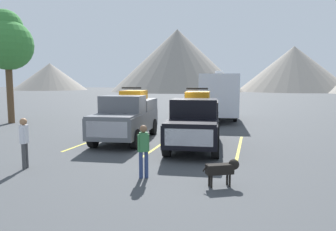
{
  "coord_description": "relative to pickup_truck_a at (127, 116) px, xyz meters",
  "views": [
    {
      "loc": [
        3.99,
        -14.29,
        2.86
      ],
      "look_at": [
        0.0,
        0.3,
        1.2
      ],
      "focal_mm": 33.28,
      "sensor_mm": 36.0,
      "label": 1
    }
  ],
  "objects": [
    {
      "name": "pickup_truck_a",
      "position": [
        0.0,
        0.0,
        0.0
      ],
      "size": [
        2.61,
        5.54,
        2.57
      ],
      "color": "#595B60",
      "rests_on": "ground"
    },
    {
      "name": "mountain_ridge",
      "position": [
        2.72,
        76.38,
        5.71
      ],
      "size": [
        134.54,
        43.18,
        17.68
      ],
      "color": "gray",
      "rests_on": "ground"
    },
    {
      "name": "person_a",
      "position": [
        -1.25,
        -5.7,
        -0.22
      ],
      "size": [
        0.25,
        0.36,
        1.68
      ],
      "color": "#3F3F42",
      "rests_on": "ground"
    },
    {
      "name": "tree_a",
      "position": [
        -10.19,
        3.62,
        4.38
      ],
      "size": [
        3.39,
        3.39,
        7.69
      ],
      "color": "brown",
      "rests_on": "ground"
    },
    {
      "name": "ground_plane",
      "position": [
        1.94,
        0.17,
        -1.18
      ],
      "size": [
        240.0,
        240.0,
        0.0
      ],
      "primitive_type": "plane",
      "color": "#3F4244"
    },
    {
      "name": "lot_stripe_a",
      "position": [
        -1.53,
        -0.53,
        -1.18
      ],
      "size": [
        0.12,
        5.5,
        0.01
      ],
      "primitive_type": "cube",
      "color": "gold",
      "rests_on": "ground"
    },
    {
      "name": "pickup_truck_b",
      "position": [
        3.51,
        -0.62,
        -0.0
      ],
      "size": [
        2.58,
        5.83,
        2.57
      ],
      "color": "black",
      "rests_on": "ground"
    },
    {
      "name": "lot_stripe_c",
      "position": [
        5.42,
        -0.53,
        -1.18
      ],
      "size": [
        0.12,
        5.5,
        0.01
      ],
      "primitive_type": "cube",
      "color": "gold",
      "rests_on": "ground"
    },
    {
      "name": "dog",
      "position": [
        5.22,
        -5.72,
        -0.68
      ],
      "size": [
        0.96,
        0.63,
        0.74
      ],
      "color": "black",
      "rests_on": "ground"
    },
    {
      "name": "lot_stripe_b",
      "position": [
        1.94,
        -0.53,
        -1.18
      ],
      "size": [
        0.12,
        5.5,
        0.01
      ],
      "primitive_type": "cube",
      "color": "gold",
      "rests_on": "ground"
    },
    {
      "name": "person_b",
      "position": [
        2.86,
        -5.62,
        -0.27
      ],
      "size": [
        0.31,
        0.28,
        1.59
      ],
      "color": "navy",
      "rests_on": "ground"
    },
    {
      "name": "camper_trailer_a",
      "position": [
        3.47,
        9.04,
        0.75
      ],
      "size": [
        3.3,
        7.82,
        3.66
      ],
      "color": "silver",
      "rests_on": "ground"
    }
  ]
}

